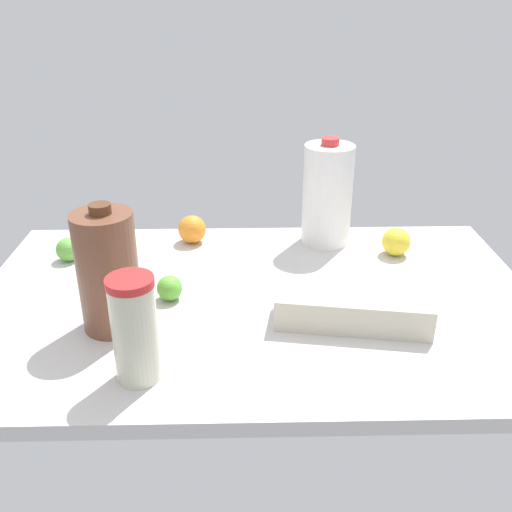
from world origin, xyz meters
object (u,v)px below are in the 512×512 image
object	(u,v)px
egg_carton	(353,309)
lemon_far_back	(396,242)
chocolate_milk_jug	(108,271)
milk_jug	(327,195)
orange_by_jug	(192,229)
lime_loose	(68,250)
lime_beside_bowl	(169,288)
tumbler_cup	(135,329)

from	to	relation	value
egg_carton	lemon_far_back	world-z (taller)	lemon_far_back
chocolate_milk_jug	milk_jug	bearing A→B (deg)	-140.14
lemon_far_back	orange_by_jug	world-z (taller)	orange_by_jug
lime_loose	egg_carton	bearing A→B (deg)	155.11
orange_by_jug	egg_carton	bearing A→B (deg)	131.20
chocolate_milk_jug	lime_beside_bowl	bearing A→B (deg)	-135.48
egg_carton	lime_beside_bowl	world-z (taller)	egg_carton
tumbler_cup	lime_beside_bowl	distance (cm)	26.98
lime_beside_bowl	chocolate_milk_jug	bearing A→B (deg)	44.52
milk_jug	lime_beside_bowl	size ratio (longest dim) A/B	5.02
egg_carton	chocolate_milk_jug	xyz separation A→B (cm)	(46.81, -0.24, 8.66)
milk_jug	orange_by_jug	distance (cm)	35.48
egg_carton	chocolate_milk_jug	bearing A→B (deg)	9.07
chocolate_milk_jug	lime_loose	bearing A→B (deg)	-60.27
lemon_far_back	lime_loose	xyz separation A→B (cm)	(79.59, 1.37, -0.63)
tumbler_cup	lime_loose	xyz separation A→B (cm)	(24.23, -45.52, -6.75)
milk_jug	chocolate_milk_jug	distance (cm)	60.72
egg_carton	orange_by_jug	bearing A→B (deg)	-39.44
lime_loose	orange_by_jug	world-z (taller)	orange_by_jug
egg_carton	lemon_far_back	size ratio (longest dim) A/B	4.32
egg_carton	lime_loose	xyz separation A→B (cm)	(63.48, -29.45, -0.39)
chocolate_milk_jug	lemon_far_back	world-z (taller)	chocolate_milk_jug
lemon_far_back	lime_beside_bowl	distance (cm)	57.04
chocolate_milk_jug	orange_by_jug	distance (cm)	41.87
tumbler_cup	lemon_far_back	xyz separation A→B (cm)	(-55.36, -46.90, -6.11)
tumbler_cup	orange_by_jug	xyz separation A→B (cm)	(-4.79, -55.44, -6.02)
tumbler_cup	egg_carton	distance (cm)	42.89
tumbler_cup	egg_carton	world-z (taller)	tumbler_cup
orange_by_jug	lime_beside_bowl	bearing A→B (deg)	85.14
egg_carton	lime_beside_bowl	size ratio (longest dim) A/B	5.56
milk_jug	egg_carton	size ratio (longest dim) A/B	0.90
tumbler_cup	lime_beside_bowl	xyz separation A→B (cm)	(-2.29, -25.99, -6.88)
lemon_far_back	milk_jug	bearing A→B (deg)	-27.08
egg_carton	lime_loose	bearing A→B (deg)	-15.52
chocolate_milk_jug	egg_carton	bearing A→B (deg)	179.70
chocolate_milk_jug	orange_by_jug	world-z (taller)	chocolate_milk_jug
tumbler_cup	egg_carton	size ratio (longest dim) A/B	0.64
egg_carton	orange_by_jug	world-z (taller)	orange_by_jug
orange_by_jug	tumbler_cup	bearing A→B (deg)	85.06
tumbler_cup	lime_beside_bowl	size ratio (longest dim) A/B	3.53
tumbler_cup	lemon_far_back	bearing A→B (deg)	-139.73
milk_jug	lime_beside_bowl	world-z (taller)	milk_jug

